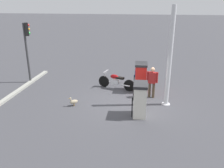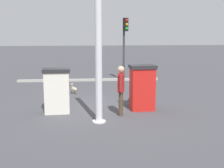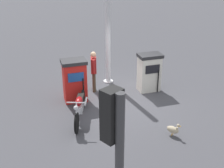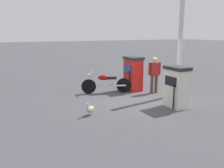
{
  "view_description": "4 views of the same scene",
  "coord_description": "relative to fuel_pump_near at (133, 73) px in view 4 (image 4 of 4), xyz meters",
  "views": [
    {
      "loc": [
        -0.53,
        10.52,
        4.81
      ],
      "look_at": [
        0.73,
        0.48,
        1.03
      ],
      "focal_mm": 37.66,
      "sensor_mm": 36.0,
      "label": 1
    },
    {
      "loc": [
        -9.98,
        0.93,
        2.55
      ],
      "look_at": [
        0.87,
        -0.59,
        0.67
      ],
      "focal_mm": 46.21,
      "sensor_mm": 36.0,
      "label": 2
    },
    {
      "loc": [
        8.81,
        -2.96,
        4.96
      ],
      "look_at": [
        0.29,
        -0.32,
        0.87
      ],
      "focal_mm": 46.82,
      "sensor_mm": 36.0,
      "label": 3
    },
    {
      "loc": [
        5.25,
        7.79,
        2.65
      ],
      "look_at": [
        1.02,
        -0.46,
        0.64
      ],
      "focal_mm": 38.72,
      "sensor_mm": 36.0,
      "label": 4
    }
  ],
  "objects": [
    {
      "name": "fuel_pump_near",
      "position": [
        0.0,
        0.0,
        0.0
      ],
      "size": [
        0.68,
        0.86,
        1.55
      ],
      "color": "red",
      "rests_on": "ground"
    },
    {
      "name": "canopy_support_pole",
      "position": [
        -1.23,
        1.6,
        1.4
      ],
      "size": [
        0.4,
        0.4,
        4.52
      ],
      "color": "silver",
      "rests_on": "ground"
    },
    {
      "name": "motorcycle_near_pump",
      "position": [
        1.35,
        -0.11,
        -0.32
      ],
      "size": [
        2.08,
        0.9,
        0.96
      ],
      "color": "black",
      "rests_on": "ground"
    },
    {
      "name": "ground_plane",
      "position": [
        0.57,
        1.43,
        -0.79
      ],
      "size": [
        120.0,
        120.0,
        0.0
      ],
      "primitive_type": "plane",
      "color": "#424247"
    },
    {
      "name": "fuel_pump_far",
      "position": [
        0.0,
        2.86,
        -0.04
      ],
      "size": [
        0.62,
        0.88,
        1.47
      ],
      "color": "silver",
      "rests_on": "ground"
    },
    {
      "name": "attendant_person",
      "position": [
        -0.57,
        0.83,
        0.12
      ],
      "size": [
        0.58,
        0.28,
        1.58
      ],
      "color": "#473828",
      "rests_on": "ground"
    },
    {
      "name": "wandering_duck",
      "position": [
        3.06,
        2.3,
        -0.57
      ],
      "size": [
        0.42,
        0.36,
        0.45
      ],
      "color": "tan",
      "rests_on": "ground"
    }
  ]
}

